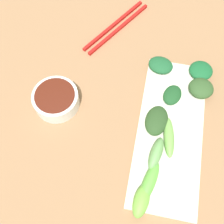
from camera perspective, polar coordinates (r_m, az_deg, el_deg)
tabletop at (r=0.65m, az=3.86°, el=-1.35°), size 2.10×2.10×0.02m
sauce_bowl at (r=0.65m, az=-11.46°, el=2.56°), size 0.10×0.10×0.04m
serving_plate at (r=0.63m, az=11.75°, el=-3.87°), size 0.14×0.36×0.01m
broccoli_leafy_0 at (r=0.66m, az=12.28°, el=3.44°), size 0.05×0.06×0.02m
broccoli_leafy_1 at (r=0.68m, az=17.84°, el=4.68°), size 0.07×0.06×0.03m
broccoli_stalk_2 at (r=0.57m, az=7.67°, el=-14.13°), size 0.05×0.09×0.03m
broccoli_leafy_3 at (r=0.62m, az=9.13°, el=-1.75°), size 0.06×0.08×0.02m
broccoli_stalk_4 at (r=0.57m, az=6.02°, el=-17.70°), size 0.04×0.07×0.03m
broccoli_stalk_5 at (r=0.59m, az=9.02°, el=-8.44°), size 0.04×0.08×0.03m
broccoli_stalk_6 at (r=0.61m, az=11.61°, el=-5.08°), size 0.04×0.09×0.02m
broccoli_leafy_7 at (r=0.70m, az=9.96°, el=9.47°), size 0.07×0.06×0.02m
broccoli_leafy_8 at (r=0.71m, az=17.81°, el=8.11°), size 0.07×0.07×0.02m
chopsticks at (r=0.79m, az=0.88°, el=17.07°), size 0.14×0.21×0.01m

